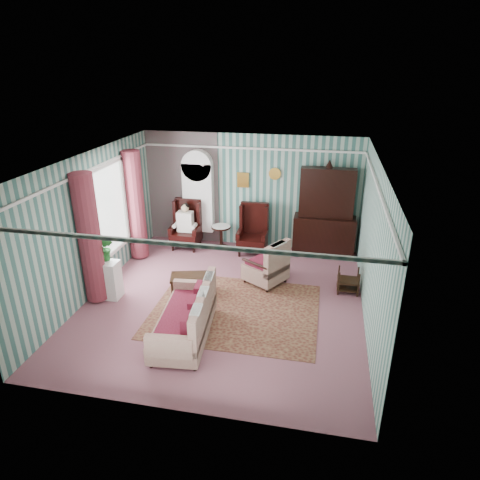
% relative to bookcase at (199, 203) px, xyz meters
% --- Properties ---
extents(floor, '(6.00, 6.00, 0.00)m').
position_rel_bookcase_xyz_m(floor, '(1.35, -2.84, -1.12)').
color(floor, '#874E56').
rests_on(floor, ground).
extents(room_shell, '(5.53, 6.02, 2.91)m').
position_rel_bookcase_xyz_m(room_shell, '(0.73, -2.66, 0.89)').
color(room_shell, '#3C6D64').
rests_on(room_shell, ground).
extents(bookcase, '(0.80, 0.28, 2.24)m').
position_rel_bookcase_xyz_m(bookcase, '(0.00, 0.00, 0.00)').
color(bookcase, white).
rests_on(bookcase, floor).
extents(dresser_hutch, '(1.50, 0.56, 2.36)m').
position_rel_bookcase_xyz_m(dresser_hutch, '(3.25, -0.12, 0.06)').
color(dresser_hutch, black).
rests_on(dresser_hutch, floor).
extents(wingback_left, '(0.76, 0.80, 1.25)m').
position_rel_bookcase_xyz_m(wingback_left, '(-0.25, -0.39, -0.50)').
color(wingback_left, black).
rests_on(wingback_left, floor).
extents(wingback_right, '(0.76, 0.80, 1.25)m').
position_rel_bookcase_xyz_m(wingback_right, '(1.50, -0.39, -0.50)').
color(wingback_right, black).
rests_on(wingback_right, floor).
extents(seated_woman, '(0.44, 0.40, 1.18)m').
position_rel_bookcase_xyz_m(seated_woman, '(-0.25, -0.39, -0.53)').
color(seated_woman, white).
rests_on(seated_woman, floor).
extents(round_side_table, '(0.50, 0.50, 0.60)m').
position_rel_bookcase_xyz_m(round_side_table, '(0.65, -0.24, -0.82)').
color(round_side_table, black).
rests_on(round_side_table, floor).
extents(nest_table, '(0.45, 0.38, 0.54)m').
position_rel_bookcase_xyz_m(nest_table, '(3.82, -1.94, -0.85)').
color(nest_table, black).
rests_on(nest_table, floor).
extents(plant_stand, '(0.55, 0.35, 0.80)m').
position_rel_bookcase_xyz_m(plant_stand, '(-1.05, -3.14, -0.72)').
color(plant_stand, silver).
rests_on(plant_stand, floor).
extents(rug, '(3.20, 2.60, 0.01)m').
position_rel_bookcase_xyz_m(rug, '(1.65, -3.14, -1.11)').
color(rug, '#44161D').
rests_on(rug, floor).
extents(sofa, '(1.08, 2.00, 0.95)m').
position_rel_bookcase_xyz_m(sofa, '(0.95, -4.17, -0.64)').
color(sofa, beige).
rests_on(sofa, floor).
extents(floral_armchair, '(1.08, 1.12, 0.94)m').
position_rel_bookcase_xyz_m(floral_armchair, '(2.05, -1.88, -0.65)').
color(floral_armchair, beige).
rests_on(floral_armchair, floor).
extents(coffee_table, '(0.91, 0.67, 0.39)m').
position_rel_bookcase_xyz_m(coffee_table, '(0.58, -2.63, -0.92)').
color(coffee_table, black).
rests_on(coffee_table, floor).
extents(potted_plant_a, '(0.41, 0.36, 0.43)m').
position_rel_bookcase_xyz_m(potted_plant_a, '(-1.09, -3.19, -0.11)').
color(potted_plant_a, '#1F561B').
rests_on(potted_plant_a, plant_stand).
extents(potted_plant_b, '(0.31, 0.26, 0.54)m').
position_rel_bookcase_xyz_m(potted_plant_b, '(-1.01, -3.06, -0.05)').
color(potted_plant_b, '#28541A').
rests_on(potted_plant_b, plant_stand).
extents(potted_plant_c, '(0.25, 0.25, 0.36)m').
position_rel_bookcase_xyz_m(potted_plant_c, '(-1.16, -3.10, -0.14)').
color(potted_plant_c, '#174A18').
rests_on(potted_plant_c, plant_stand).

